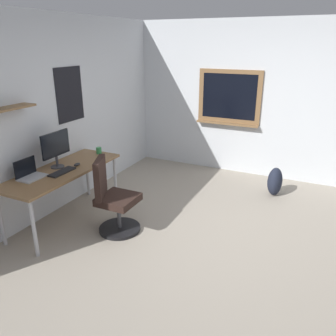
{
  "coord_description": "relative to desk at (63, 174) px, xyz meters",
  "views": [
    {
      "loc": [
        -3.39,
        -0.9,
        2.24
      ],
      "look_at": [
        -0.05,
        0.72,
        0.85
      ],
      "focal_mm": 36.27,
      "sensor_mm": 36.0,
      "label": 1
    }
  ],
  "objects": [
    {
      "name": "computer_mouse",
      "position": [
        0.2,
        -0.08,
        0.08
      ],
      "size": [
        0.1,
        0.06,
        0.03
      ],
      "primitive_type": "ellipsoid",
      "color": "#262628",
      "rests_on": "desk"
    },
    {
      "name": "office_chair",
      "position": [
        0.06,
        -0.71,
        -0.25
      ],
      "size": [
        0.54,
        0.56,
        0.95
      ],
      "color": "black",
      "rests_on": "ground"
    },
    {
      "name": "wall_right",
      "position": [
        2.81,
        -2.03,
        0.65
      ],
      "size": [
        0.22,
        5.0,
        2.6
      ],
      "color": "silver",
      "rests_on": "ground"
    },
    {
      "name": "wall_back",
      "position": [
        0.36,
        0.39,
        0.65
      ],
      "size": [
        5.0,
        0.3,
        2.6
      ],
      "color": "silver",
      "rests_on": "ground"
    },
    {
      "name": "ground_plane",
      "position": [
        0.37,
        -2.05,
        -0.66
      ],
      "size": [
        5.2,
        5.2,
        0.0
      ],
      "primitive_type": "plane",
      "color": "#9E9384",
      "rests_on": "ground"
    },
    {
      "name": "laptop",
      "position": [
        -0.38,
        0.15,
        0.12
      ],
      "size": [
        0.31,
        0.21,
        0.23
      ],
      "color": "#ADAFB5",
      "rests_on": "desk"
    },
    {
      "name": "monitor_primary",
      "position": [
        0.04,
        0.1,
        0.34
      ],
      "size": [
        0.46,
        0.17,
        0.46
      ],
      "color": "#38383D",
      "rests_on": "desk"
    },
    {
      "name": "backpack",
      "position": [
        2.02,
        -2.34,
        -0.44
      ],
      "size": [
        0.32,
        0.22,
        0.44
      ],
      "primitive_type": "ellipsoid",
      "color": "#1E2333",
      "rests_on": "ground"
    },
    {
      "name": "keyboard",
      "position": [
        -0.08,
        -0.08,
        0.08
      ],
      "size": [
        0.37,
        0.13,
        0.02
      ],
      "primitive_type": "cube",
      "color": "black",
      "rests_on": "desk"
    },
    {
      "name": "desk",
      "position": [
        0.0,
        0.0,
        0.0
      ],
      "size": [
        1.67,
        0.63,
        0.72
      ],
      "color": "olive",
      "rests_on": "ground"
    },
    {
      "name": "coffee_mug",
      "position": [
        0.74,
        -0.03,
        0.11
      ],
      "size": [
        0.08,
        0.08,
        0.09
      ],
      "primitive_type": "cylinder",
      "color": "#338C4C",
      "rests_on": "desk"
    }
  ]
}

